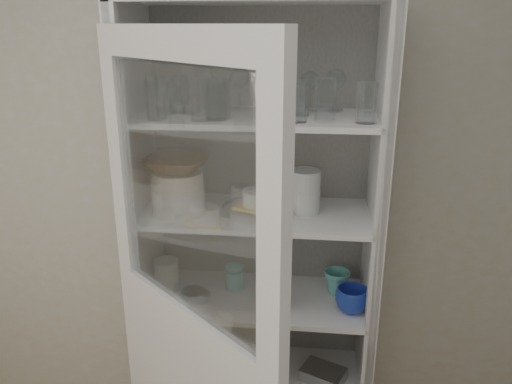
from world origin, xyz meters
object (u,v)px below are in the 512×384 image
Objects in this scene: cupboard_door at (192,366)px; measuring_cups at (194,295)px; glass_platter at (260,209)px; grey_bowl_stack at (305,191)px; white_ramekin at (260,197)px; plate_stack_front at (179,200)px; white_canister at (167,274)px; plate_stack_back at (169,185)px; pantry_cabinet at (258,272)px; mug_blue at (352,300)px; cream_dish at (226,366)px; terracotta_bowl at (177,164)px; cream_bowl at (178,179)px; yellow_trivet at (260,206)px; goblet_1 at (240,87)px; goblet_3 at (336,88)px; tin_box at (323,374)px; mug_white at (277,300)px; goblet_0 at (205,88)px; mug_teal at (337,282)px; goblet_2 at (309,89)px; teal_jar at (235,277)px.

measuring_cups is (-0.10, 0.45, 0.01)m from cupboard_door.
glass_platter is 1.76× the size of grey_bowl_stack.
measuring_cups is (-0.28, -0.06, -0.44)m from white_ramekin.
cupboard_door is at bearing -72.67° from plate_stack_front.
plate_stack_back is at bearing 90.00° from white_canister.
cupboard_door is (-0.17, -0.59, -0.07)m from pantry_cabinet.
cream_dish is (-0.55, 0.05, -0.41)m from mug_blue.
white_canister is (-0.10, 0.09, -0.54)m from terracotta_bowl.
terracotta_bowl reaches higher than cream_bowl.
plate_stack_front is 0.33m from yellow_trivet.
cupboard_door reaches higher than cream_dish.
mug_blue is at bearing -21.82° from goblet_1.
white_canister reaches higher than cream_dish.
cupboard_door is 0.77m from terracotta_bowl.
cream_bowl is 1.44× the size of white_ramekin.
cream_bowl is at bearing -144.52° from goblet_1.
goblet_3 is 0.58m from glass_platter.
white_canister is 0.70× the size of tin_box.
plate_stack_back is 0.70m from mug_white.
white_ramekin is (0.43, -0.15, 0.01)m from plate_stack_back.
mug_teal is at bearing -3.65° from goblet_0.
goblet_0 reaches higher than white_canister.
plate_stack_back is (-0.33, 0.04, -0.45)m from goblet_1.
pantry_cabinet is at bearing -11.28° from plate_stack_back.
mug_teal is at bearing 2.39° from white_canister.
mug_white is at bearing -51.80° from yellow_trivet.
yellow_trivet is at bearing 174.73° from tin_box.
mug_teal is (0.76, -0.09, -0.40)m from plate_stack_back.
goblet_1 is 1.08× the size of goblet_2.
cream_bowl is 2.07× the size of mug_white.
plate_stack_front is at bearing -158.14° from pantry_cabinet.
goblet_1 is 0.60× the size of glass_platter.
plate_stack_back is 0.45m from glass_platter.
cream_bowl is 0.92m from cream_dish.
teal_jar is (-0.10, -0.01, -0.03)m from pantry_cabinet.
goblet_1 is at bearing 13.76° from white_canister.
plate_stack_front is 1.58× the size of mug_blue.
mug_blue is at bearing -64.78° from goblet_3.
plate_stack_back is 0.63m from grey_bowl_stack.
teal_jar is (-0.41, -0.07, -0.84)m from goblet_3.
yellow_trivet is at bearing 112.73° from cupboard_door.
mug_teal is (0.66, 0.12, -0.40)m from plate_stack_front.
goblet_3 is at bearing 3.54° from goblet_0.
goblet_2 is 1.27m from tin_box.
yellow_trivet is 0.40m from mug_white.
goblet_0 is (-0.22, 0.03, 0.81)m from pantry_cabinet.
white_ramekin is at bearing -50.37° from goblet_1.
cream_dish is (-0.15, -0.03, -0.82)m from white_ramekin.
mug_blue is (0.58, 0.44, 0.04)m from cupboard_door.
tin_box is (0.72, -0.18, -0.82)m from plate_stack_back.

